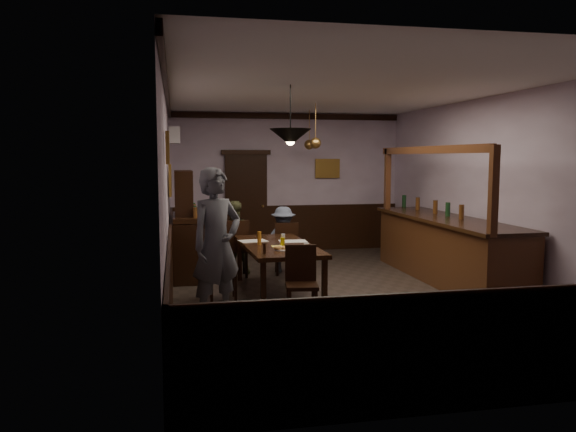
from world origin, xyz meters
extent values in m
cube|color=#2D2621|center=(0.00, 0.00, -0.01)|extent=(5.00, 8.00, 0.01)
cube|color=white|center=(0.00, 0.00, 3.00)|extent=(5.00, 8.00, 0.01)
cube|color=#AE99B2|center=(0.00, 4.00, 1.50)|extent=(5.00, 0.01, 3.00)
cube|color=#AE99B2|center=(0.00, -4.00, 1.50)|extent=(5.00, 0.01, 3.00)
cube|color=#AE99B2|center=(-2.50, 0.00, 1.50)|extent=(0.01, 8.00, 3.00)
cube|color=#AE99B2|center=(2.50, 0.00, 1.50)|extent=(0.01, 8.00, 3.00)
cube|color=black|center=(-0.90, 0.20, 0.72)|extent=(1.08, 2.24, 0.06)
cube|color=black|center=(-1.28, -0.83, 0.34)|extent=(0.07, 0.07, 0.69)
cube|color=black|center=(-0.44, -0.80, 0.34)|extent=(0.07, 0.07, 0.69)
cube|color=black|center=(-1.36, 1.21, 0.34)|extent=(0.07, 0.07, 0.69)
cube|color=black|center=(-0.52, 1.24, 0.34)|extent=(0.07, 0.07, 0.69)
cube|color=black|center=(-1.40, 1.53, 0.46)|extent=(0.43, 0.43, 0.05)
cube|color=black|center=(-1.40, 1.34, 0.74)|extent=(0.43, 0.04, 0.51)
cube|color=black|center=(-1.23, 1.71, 0.22)|extent=(0.04, 0.04, 0.44)
cube|color=black|center=(-1.58, 1.71, 0.22)|extent=(0.04, 0.04, 0.44)
cube|color=black|center=(-1.23, 1.36, 0.22)|extent=(0.04, 0.04, 0.44)
cube|color=black|center=(-1.57, 1.36, 0.22)|extent=(0.04, 0.04, 0.44)
cube|color=black|center=(-0.50, 1.57, 0.43)|extent=(0.45, 0.45, 0.05)
cube|color=black|center=(-0.53, 1.39, 0.69)|extent=(0.40, 0.09, 0.48)
cube|color=black|center=(-0.32, 1.71, 0.21)|extent=(0.04, 0.04, 0.41)
cube|color=black|center=(-0.64, 1.75, 0.21)|extent=(0.04, 0.04, 0.41)
cube|color=black|center=(-0.36, 1.39, 0.21)|extent=(0.04, 0.04, 0.41)
cube|color=black|center=(-0.68, 1.43, 0.21)|extent=(0.04, 0.04, 0.41)
cube|color=black|center=(-0.85, -1.20, 0.43)|extent=(0.46, 0.46, 0.05)
cube|color=black|center=(-0.82, -1.02, 0.69)|extent=(0.40, 0.10, 0.48)
cube|color=black|center=(-1.03, -1.33, 0.21)|extent=(0.04, 0.04, 0.41)
cube|color=black|center=(-0.71, -1.38, 0.21)|extent=(0.04, 0.04, 0.41)
cube|color=black|center=(-0.98, -1.01, 0.21)|extent=(0.04, 0.04, 0.41)
cube|color=black|center=(-0.66, -1.06, 0.21)|extent=(0.04, 0.04, 0.41)
cube|color=black|center=(-1.74, -0.03, 0.44)|extent=(0.43, 0.43, 0.05)
cube|color=black|center=(-1.93, -0.02, 0.71)|extent=(0.05, 0.42, 0.49)
cube|color=black|center=(-1.58, -0.20, 0.21)|extent=(0.04, 0.04, 0.42)
cube|color=black|center=(-1.57, 0.13, 0.21)|extent=(0.04, 0.04, 0.42)
cube|color=black|center=(-1.91, -0.19, 0.21)|extent=(0.04, 0.04, 0.42)
cube|color=black|center=(-1.90, 0.14, 0.21)|extent=(0.04, 0.04, 0.42)
imported|color=#555761|center=(-1.90, -1.09, 0.96)|extent=(0.84, 0.75, 1.92)
imported|color=brown|center=(-1.41, 1.73, 0.65)|extent=(0.72, 0.62, 1.29)
imported|color=slate|center=(-0.51, 1.77, 0.59)|extent=(0.83, 0.59, 1.17)
cube|color=silver|center=(-1.22, 0.57, 0.75)|extent=(0.47, 0.37, 0.01)
cube|color=silver|center=(-0.62, 0.42, 0.75)|extent=(0.44, 0.33, 0.01)
cube|color=#F7E15B|center=(-0.95, 0.00, 0.75)|extent=(0.16, 0.16, 0.00)
cylinder|color=white|center=(-0.61, -0.34, 0.76)|extent=(0.15, 0.15, 0.01)
imported|color=white|center=(-0.58, -0.32, 0.80)|extent=(0.08, 0.08, 0.07)
cylinder|color=white|center=(-0.91, -0.36, 0.76)|extent=(0.22, 0.22, 0.01)
torus|color=#C68C47|center=(-0.99, -0.34, 0.79)|extent=(0.13, 0.13, 0.04)
torus|color=#C68C47|center=(-0.90, -0.35, 0.79)|extent=(0.13, 0.13, 0.04)
cylinder|color=yellow|center=(-0.85, 0.07, 0.81)|extent=(0.07, 0.07, 0.12)
cylinder|color=#BF721E|center=(-1.18, 0.19, 0.85)|extent=(0.06, 0.06, 0.20)
cylinder|color=silver|center=(-0.81, 0.23, 0.82)|extent=(0.06, 0.06, 0.15)
cylinder|color=black|center=(-1.22, -0.56, 0.82)|extent=(0.04, 0.04, 0.14)
cube|color=black|center=(-2.20, 1.63, 0.49)|extent=(0.49, 1.38, 0.99)
cube|color=black|center=(-2.20, 1.63, 1.03)|extent=(0.47, 1.33, 0.08)
cube|color=black|center=(-2.25, 1.63, 1.43)|extent=(0.30, 0.89, 0.79)
cube|color=#462812|center=(2.00, 0.51, 0.51)|extent=(0.83, 3.87, 1.01)
cube|color=black|center=(1.98, 0.51, 1.03)|extent=(0.92, 3.96, 0.06)
cube|color=#462812|center=(1.63, 0.51, 2.16)|extent=(0.10, 3.77, 0.12)
cube|color=#462812|center=(1.63, -1.33, 1.61)|extent=(0.10, 0.10, 1.20)
cube|color=#462812|center=(1.63, 2.35, 1.61)|extent=(0.10, 0.10, 1.20)
cube|color=black|center=(-0.90, 3.95, 1.05)|extent=(0.90, 0.06, 2.10)
cube|color=white|center=(-2.38, 2.90, 2.45)|extent=(0.20, 0.85, 0.30)
cube|color=olive|center=(-2.46, -1.60, 2.15)|extent=(0.04, 0.28, 0.36)
cube|color=olive|center=(-2.46, 0.80, 1.70)|extent=(0.04, 0.62, 0.48)
cube|color=olive|center=(0.90, 3.96, 1.80)|extent=(0.55, 0.04, 0.42)
cylinder|color=black|center=(-0.87, -0.60, 2.66)|extent=(0.02, 0.02, 0.69)
cone|color=black|center=(-0.87, -0.60, 2.31)|extent=(0.56, 0.56, 0.22)
sphere|color=#FFD88C|center=(-0.87, -0.60, 2.26)|extent=(0.12, 0.12, 0.12)
cylinder|color=#BF8C3F|center=(0.10, 1.87, 2.65)|extent=(0.02, 0.02, 0.70)
cone|color=#BF8C3F|center=(0.10, 1.87, 2.30)|extent=(0.20, 0.20, 0.22)
sphere|color=#FFD88C|center=(0.10, 1.87, 2.25)|extent=(0.12, 0.12, 0.12)
cylinder|color=#BF8C3F|center=(0.30, 3.18, 2.65)|extent=(0.02, 0.02, 0.70)
cone|color=#BF8C3F|center=(0.30, 3.18, 2.30)|extent=(0.20, 0.20, 0.22)
sphere|color=#FFD88C|center=(0.30, 3.18, 2.25)|extent=(0.12, 0.12, 0.12)
camera|label=1|loc=(-2.39, -7.97, 2.05)|focal=35.00mm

